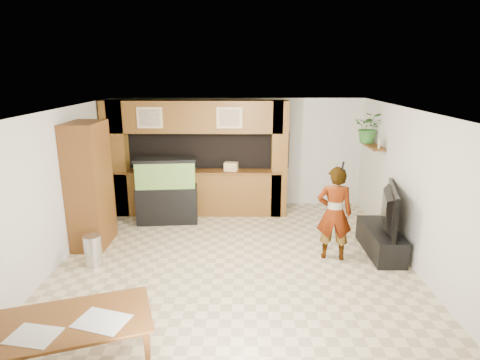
{
  "coord_description": "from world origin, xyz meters",
  "views": [
    {
      "loc": [
        0.16,
        -6.3,
        3.22
      ],
      "look_at": [
        0.09,
        0.6,
        1.33
      ],
      "focal_mm": 30.0,
      "sensor_mm": 36.0,
      "label": 1
    }
  ],
  "objects_px": {
    "aquarium": "(167,191)",
    "television": "(384,208)",
    "dining_table": "(73,346)",
    "pantry_cabinet": "(89,185)",
    "person": "(334,213)"
  },
  "relations": [
    {
      "from": "aquarium",
      "to": "television",
      "type": "relative_size",
      "value": 1.05
    },
    {
      "from": "dining_table",
      "to": "pantry_cabinet",
      "type": "bearing_deg",
      "value": 87.49
    },
    {
      "from": "pantry_cabinet",
      "to": "television",
      "type": "relative_size",
      "value": 1.72
    },
    {
      "from": "dining_table",
      "to": "person",
      "type": "bearing_deg",
      "value": 20.27
    },
    {
      "from": "television",
      "to": "dining_table",
      "type": "distance_m",
      "value": 5.34
    },
    {
      "from": "television",
      "to": "dining_table",
      "type": "relative_size",
      "value": 0.8
    },
    {
      "from": "dining_table",
      "to": "aquarium",
      "type": "bearing_deg",
      "value": 68.48
    },
    {
      "from": "pantry_cabinet",
      "to": "person",
      "type": "bearing_deg",
      "value": -7.17
    },
    {
      "from": "person",
      "to": "dining_table",
      "type": "height_order",
      "value": "person"
    },
    {
      "from": "person",
      "to": "dining_table",
      "type": "xyz_separation_m",
      "value": [
        -3.44,
        -2.8,
        -0.54
      ]
    },
    {
      "from": "pantry_cabinet",
      "to": "dining_table",
      "type": "xyz_separation_m",
      "value": [
        0.98,
        -3.36,
        -0.87
      ]
    },
    {
      "from": "aquarium",
      "to": "television",
      "type": "xyz_separation_m",
      "value": [
        4.16,
        -1.49,
        0.16
      ]
    },
    {
      "from": "pantry_cabinet",
      "to": "dining_table",
      "type": "bearing_deg",
      "value": -73.65
    },
    {
      "from": "television",
      "to": "person",
      "type": "xyz_separation_m",
      "value": [
        -0.92,
        -0.22,
        -0.02
      ]
    },
    {
      "from": "aquarium",
      "to": "television",
      "type": "distance_m",
      "value": 4.42
    }
  ]
}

